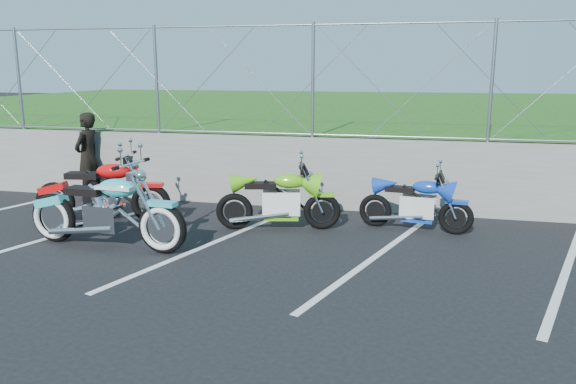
% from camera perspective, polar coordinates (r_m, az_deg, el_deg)
% --- Properties ---
extents(ground, '(90.00, 90.00, 0.00)m').
position_cam_1_polar(ground, '(7.48, -10.39, -7.41)').
color(ground, black).
rests_on(ground, ground).
extents(retaining_wall, '(30.00, 0.22, 1.30)m').
position_cam_1_polar(retaining_wall, '(10.50, -2.92, 2.22)').
color(retaining_wall, slate).
rests_on(retaining_wall, ground).
extents(grass_field, '(30.00, 20.00, 1.30)m').
position_cam_1_polar(grass_field, '(20.21, 5.04, 7.14)').
color(grass_field, '#1E4E14').
rests_on(grass_field, ground).
extents(chain_link_fence, '(28.00, 0.03, 2.00)m').
position_cam_1_polar(chain_link_fence, '(10.33, -3.02, 11.26)').
color(chain_link_fence, gray).
rests_on(chain_link_fence, retaining_wall).
extents(parking_lines, '(18.29, 4.31, 0.01)m').
position_cam_1_polar(parking_lines, '(8.01, 0.43, -5.80)').
color(parking_lines, silver).
rests_on(parking_lines, ground).
extents(cruiser_turquoise, '(2.53, 0.80, 1.26)m').
position_cam_1_polar(cruiser_turquoise, '(8.34, -17.85, -2.09)').
color(cruiser_turquoise, black).
rests_on(cruiser_turquoise, ground).
extents(naked_orange, '(2.29, 0.78, 1.15)m').
position_cam_1_polar(naked_orange, '(9.74, -18.17, -0.16)').
color(naked_orange, black).
rests_on(naked_orange, ground).
extents(sportbike_green, '(1.95, 0.71, 1.03)m').
position_cam_1_polar(sportbike_green, '(8.87, -0.82, -1.05)').
color(sportbike_green, black).
rests_on(sportbike_green, ground).
extents(sportbike_blue, '(1.79, 0.64, 0.93)m').
position_cam_1_polar(sportbike_blue, '(9.04, 12.94, -1.37)').
color(sportbike_blue, black).
rests_on(sportbike_blue, ground).
extents(person_standing, '(0.44, 0.64, 1.69)m').
position_cam_1_polar(person_standing, '(11.54, -19.68, 3.43)').
color(person_standing, black).
rests_on(person_standing, ground).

